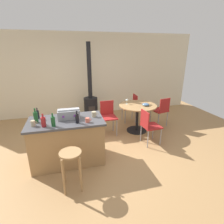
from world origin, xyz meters
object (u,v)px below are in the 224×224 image
Objects in this scene: wooden_stool at (71,162)px; dining_table at (137,111)px; folding_chair_left at (149,125)px; cup_2 at (94,114)px; cup_1 at (33,123)px; serving_bowl at (146,104)px; toolbox at (69,114)px; bottle_4 at (77,118)px; folding_chair_near at (131,106)px; bottle_2 at (38,114)px; folding_chair_right at (161,109)px; wine_glass at (127,100)px; kitchen_island at (68,141)px; bottle_0 at (53,121)px; wood_stove at (91,102)px; bottle_3 at (36,117)px; folding_chair_far at (108,115)px; cup_0 at (88,120)px; bottle_1 at (43,122)px.

dining_table reaches higher than wooden_stool.
cup_2 is (-1.31, -0.19, 0.45)m from folding_chair_left.
serving_bowl is at bearing 20.70° from cup_1.
bottle_4 is at bearing -62.85° from toolbox.
bottle_2 reaches higher than folding_chair_near.
bottle_4 reaches higher than toolbox.
folding_chair_right is 6.10× the size of wine_glass.
kitchen_island is 2.11m from dining_table.
wine_glass is at bearing 42.78° from bottle_4.
bottle_0 is (-0.21, -0.24, 0.54)m from kitchen_island.
folding_chair_right is (2.67, 1.07, 0.07)m from kitchen_island.
folding_chair_left is 2.28m from wood_stove.
bottle_0 is 0.89× the size of bottle_3.
cup_1 reaches higher than serving_bowl.
folding_chair_far is 4.91× the size of serving_bowl.
bottle_4 is at bearing 74.24° from wooden_stool.
dining_table is 1.93m from cup_0.
cup_2 is (0.16, 0.25, 0.01)m from cup_0.
wooden_stool is 1.62× the size of toolbox.
bottle_3 reaches higher than dining_table.
bottle_3 reaches higher than folding_chair_far.
bottle_3 is 2.45× the size of cup_1.
bottle_4 reaches higher than folding_chair_near.
wood_stove is at bearing 76.10° from wooden_stool.
bottle_4 is 1.87× the size of cup_2.
cup_2 reaches higher than kitchen_island.
dining_table is 4.76× the size of bottle_2.
toolbox is 1.87m from wine_glass.
bottle_2 reaches higher than cup_2.
bottle_4 is 0.19m from cup_0.
folding_chair_far is 7.80× the size of cup_0.
dining_table is 0.42× the size of wood_stove.
kitchen_island is 0.59× the size of wood_stove.
folding_chair_left reaches higher than serving_bowl.
serving_bowl is (2.41, 1.05, -0.19)m from bottle_1.
cup_0 is 1.97m from serving_bowl.
wine_glass is (1.23, 1.32, -0.07)m from cup_0.
bottle_4 is (-1.65, -0.42, 0.49)m from folding_chair_left.
bottle_3 is (-2.38, -0.20, 0.50)m from folding_chair_left.
wooden_stool is 0.76× the size of folding_chair_far.
cup_2 is at bearing 58.18° from wooden_stool.
cup_1 is (-0.34, 0.10, -0.04)m from bottle_0.
dining_table is at bearing -171.63° from folding_chair_right.
folding_chair_far is 3.79× the size of bottle_4.
bottle_3 is (-1.59, -0.99, 0.47)m from folding_chair_far.
cup_1 reaches higher than folding_chair_right.
dining_table is at bearing -49.49° from wood_stove.
folding_chair_far is at bearing 134.82° from folding_chair_left.
cup_1 is (-0.03, -0.37, -0.03)m from bottle_2.
cup_0 is (0.60, 0.03, -0.05)m from bottle_0.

